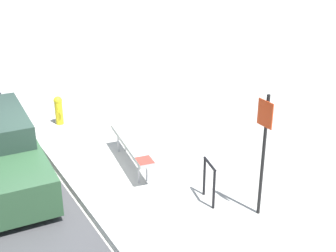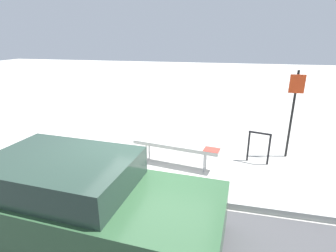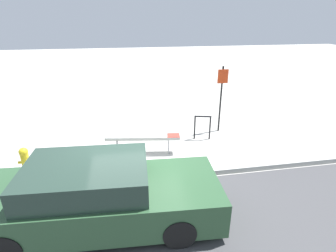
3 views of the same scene
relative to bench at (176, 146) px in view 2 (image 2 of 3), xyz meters
name	(u,v)px [view 2 (image 2 of 3)]	position (x,y,z in m)	size (l,w,h in m)	color
ground_plane	(151,195)	(-0.21, -1.42, -0.51)	(60.00, 60.00, 0.00)	#ADAAA3
curb	(151,193)	(-0.21, -1.42, -0.45)	(60.00, 0.20, 0.13)	#A8A8A3
bench	(176,146)	(0.00, 0.00, 0.00)	(2.20, 0.64, 0.58)	#99999E
bike_rack	(259,144)	(2.01, 0.64, -0.01)	(0.55, 0.18, 0.83)	black
sign_post	(293,107)	(2.79, 1.19, 0.87)	(0.36, 0.08, 2.30)	black
fire_hydrant	(51,149)	(-3.06, -0.63, -0.11)	(0.36, 0.22, 0.77)	gold
parked_car_near	(73,199)	(-1.12, -2.68, 0.10)	(4.75, 2.00, 1.32)	black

